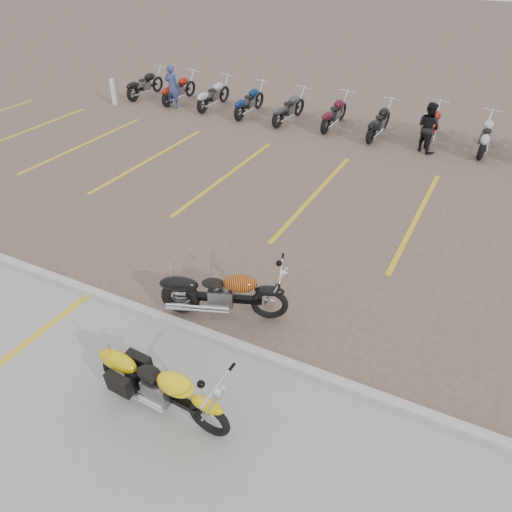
{
  "coord_description": "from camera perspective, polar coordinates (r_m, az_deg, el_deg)",
  "views": [
    {
      "loc": [
        4.1,
        -7.36,
        6.01
      ],
      "look_at": [
        0.47,
        -0.33,
        0.75
      ],
      "focal_mm": 35.0,
      "sensor_mm": 36.0,
      "label": 1
    }
  ],
  "objects": [
    {
      "name": "concrete_apron",
      "position": [
        7.81,
        -18.39,
        -19.06
      ],
      "size": [
        60.0,
        5.0,
        0.01
      ],
      "primitive_type": "cube",
      "color": "#9E9B93",
      "rests_on": "ground"
    },
    {
      "name": "ground",
      "position": [
        10.35,
        -1.49,
        -1.88
      ],
      "size": [
        100.0,
        100.0,
        0.0
      ],
      "primitive_type": "plane",
      "color": "#725A51",
      "rests_on": "ground"
    },
    {
      "name": "person_b",
      "position": [
        16.84,
        19.1,
        13.74
      ],
      "size": [
        0.95,
        0.91,
        1.55
      ],
      "primitive_type": "imported",
      "rotation": [
        0.0,
        0.0,
        2.56
      ],
      "color": "black",
      "rests_on": "ground"
    },
    {
      "name": "person_a",
      "position": [
        20.59,
        -9.57,
        18.58
      ],
      "size": [
        0.64,
        0.46,
        1.62
      ],
      "primitive_type": "imported",
      "rotation": [
        0.0,
        0.0,
        3.27
      ],
      "color": "navy",
      "rests_on": "ground"
    },
    {
      "name": "bg_bike_row",
      "position": [
        17.83,
        16.66,
        14.44
      ],
      "size": [
        22.1,
        2.0,
        1.1
      ],
      "color": "black",
      "rests_on": "ground"
    },
    {
      "name": "parking_stripes",
      "position": [
        13.49,
        6.7,
        6.95
      ],
      "size": [
        38.0,
        5.5,
        0.01
      ],
      "primitive_type": null,
      "color": "gold",
      "rests_on": "ground"
    },
    {
      "name": "curb",
      "position": [
        9.0,
        -7.65,
        -8.15
      ],
      "size": [
        60.0,
        0.18,
        0.12
      ],
      "primitive_type": "cube",
      "color": "#ADAAA3",
      "rests_on": "ground"
    },
    {
      "name": "bollard",
      "position": [
        21.49,
        -15.99,
        17.57
      ],
      "size": [
        0.2,
        0.2,
        1.0
      ],
      "primitive_type": "cube",
      "rotation": [
        0.0,
        0.0,
        0.4
      ],
      "color": "silver",
      "rests_on": "ground"
    },
    {
      "name": "yellow_cruiser",
      "position": [
        7.55,
        -10.79,
        -14.44
      ],
      "size": [
        2.29,
        0.36,
        0.94
      ],
      "rotation": [
        0.1,
        0.0,
        -0.05
      ],
      "color": "black",
      "rests_on": "ground"
    },
    {
      "name": "flame_cruiser",
      "position": [
        9.01,
        -4.0,
        -4.37
      ],
      "size": [
        2.23,
        0.95,
        0.96
      ],
      "rotation": [
        0.08,
        0.0,
        0.36
      ],
      "color": "black",
      "rests_on": "ground"
    }
  ]
}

